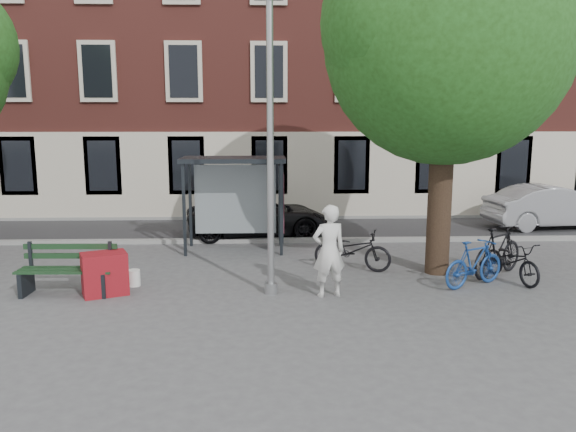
% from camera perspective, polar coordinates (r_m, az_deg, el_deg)
% --- Properties ---
extents(ground, '(90.00, 90.00, 0.00)m').
position_cam_1_polar(ground, '(12.04, -1.73, -7.87)').
color(ground, '#4C4C4F').
rests_on(ground, ground).
extents(road, '(40.00, 4.00, 0.01)m').
position_cam_1_polar(road, '(18.83, -1.84, -1.36)').
color(road, '#28282B').
rests_on(road, ground).
extents(curb_near, '(40.00, 0.25, 0.12)m').
position_cam_1_polar(curb_near, '(16.86, -1.82, -2.50)').
color(curb_near, gray).
rests_on(curb_near, ground).
extents(curb_far, '(40.00, 0.25, 0.12)m').
position_cam_1_polar(curb_far, '(20.79, -1.86, -0.14)').
color(curb_far, gray).
rests_on(curb_far, ground).
extents(building_row, '(30.00, 8.00, 14.00)m').
position_cam_1_polar(building_row, '(24.70, -1.98, 17.60)').
color(building_row, brown).
rests_on(building_row, ground).
extents(lamppost, '(0.28, 0.35, 6.11)m').
position_cam_1_polar(lamppost, '(11.51, -1.80, 5.45)').
color(lamppost, '#9EA0A3').
rests_on(lamppost, ground).
extents(tree_right, '(5.76, 5.60, 8.20)m').
position_cam_1_polar(tree_right, '(13.62, 16.12, 17.71)').
color(tree_right, black).
rests_on(tree_right, ground).
extents(bus_shelter, '(2.85, 1.45, 2.62)m').
position_cam_1_polar(bus_shelter, '(15.68, -4.07, 3.43)').
color(bus_shelter, '#1E2328').
rests_on(bus_shelter, ground).
extents(painter, '(0.80, 0.62, 1.94)m').
position_cam_1_polar(painter, '(11.65, 4.18, -3.56)').
color(painter, silver).
rests_on(painter, ground).
extents(bench, '(2.01, 0.71, 1.03)m').
position_cam_1_polar(bench, '(12.78, -21.50, -5.32)').
color(bench, '#1E2328').
rests_on(bench, ground).
extents(bike_a, '(2.02, 1.28, 1.00)m').
position_cam_1_polar(bike_a, '(13.82, 6.55, -3.45)').
color(bike_a, black).
rests_on(bike_a, ground).
extents(bike_b, '(1.77, 1.27, 1.05)m').
position_cam_1_polar(bike_b, '(13.06, 18.40, -4.58)').
color(bike_b, navy).
rests_on(bike_b, ground).
extents(bike_c, '(1.11, 1.89, 0.94)m').
position_cam_1_polar(bike_c, '(13.82, 21.78, -4.24)').
color(bike_c, black).
rests_on(bike_c, ground).
extents(bike_d, '(1.90, 1.66, 1.19)m').
position_cam_1_polar(bike_d, '(14.10, 20.55, -3.37)').
color(bike_d, black).
rests_on(bike_d, ground).
extents(car_dark, '(4.75, 2.64, 1.26)m').
position_cam_1_polar(car_dark, '(17.75, -2.94, -0.01)').
color(car_dark, black).
rests_on(car_dark, ground).
extents(car_silver, '(4.58, 2.04, 1.46)m').
position_cam_1_polar(car_silver, '(21.01, 25.27, 0.87)').
color(car_silver, '#95969C').
rests_on(car_silver, ground).
extents(red_stand, '(1.07, 0.91, 0.90)m').
position_cam_1_polar(red_stand, '(12.47, -18.13, -5.60)').
color(red_stand, maroon).
rests_on(red_stand, ground).
extents(bucket_b, '(0.35, 0.35, 0.36)m').
position_cam_1_polar(bucket_b, '(12.99, -15.39, -6.08)').
color(bucket_b, white).
rests_on(bucket_b, ground).
extents(notice_sign, '(0.31, 0.11, 1.83)m').
position_cam_1_polar(notice_sign, '(13.77, 15.21, -0.35)').
color(notice_sign, '#9EA0A3').
rests_on(notice_sign, ground).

